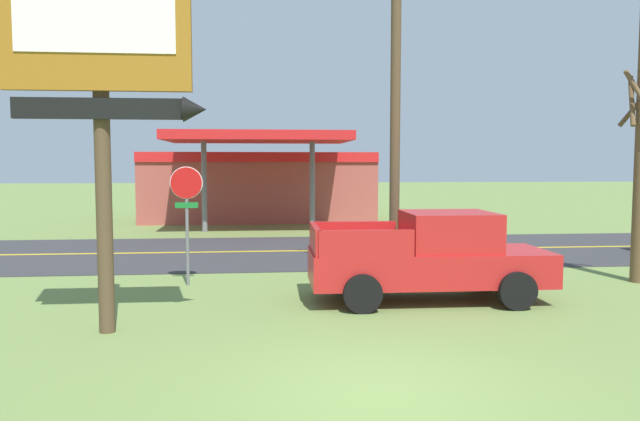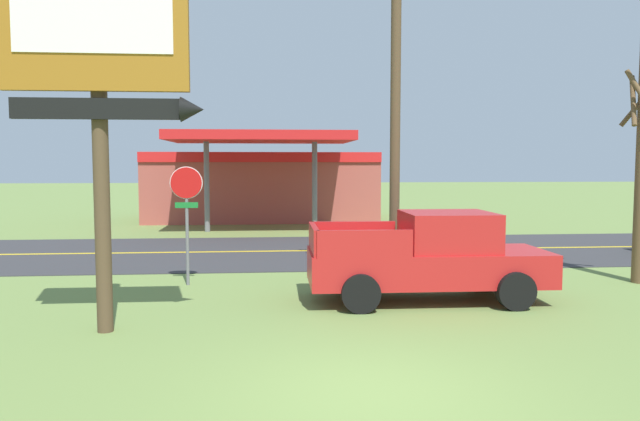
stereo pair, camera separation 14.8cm
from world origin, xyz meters
TOP-DOWN VIEW (x-y plane):
  - ground_plane at (0.00, 0.00)m, footprint 180.00×180.00m
  - road_asphalt at (0.00, 13.00)m, footprint 140.00×8.00m
  - road_centre_line at (0.00, 13.00)m, footprint 126.00×0.20m
  - motel_sign at (-4.21, 3.21)m, footprint 3.42×0.54m
  - stop_sign at (-3.35, 7.44)m, footprint 0.80×0.08m
  - utility_pole at (1.91, 7.73)m, footprint 2.13×0.26m
  - gas_station at (-1.65, 25.09)m, footprint 12.00×11.50m
  - pickup_red_parked_on_lawn at (2.19, 5.25)m, footprint 5.23×2.30m

SIDE VIEW (x-z plane):
  - ground_plane at x=0.00m, z-range 0.00..0.00m
  - road_asphalt at x=0.00m, z-range 0.00..0.02m
  - road_centre_line at x=0.00m, z-range 0.02..0.03m
  - pickup_red_parked_on_lawn at x=2.19m, z-range -0.02..1.94m
  - gas_station at x=-1.65m, z-range -0.26..4.14m
  - stop_sign at x=-3.35m, z-range 0.55..3.50m
  - motel_sign at x=-4.21m, z-range 1.27..7.68m
  - utility_pole at x=1.91m, z-range 0.33..8.93m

